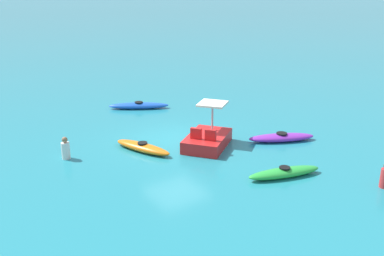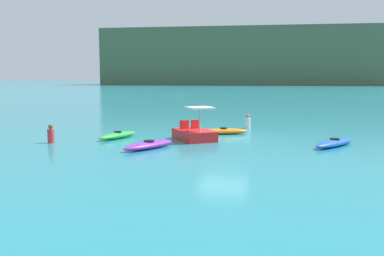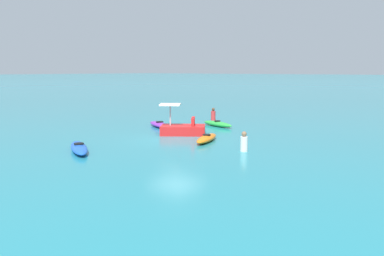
{
  "view_description": "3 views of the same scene",
  "coord_description": "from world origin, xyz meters",
  "px_view_note": "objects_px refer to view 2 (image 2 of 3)",
  "views": [
    {
      "loc": [
        -14.61,
        9.45,
        6.46
      ],
      "look_at": [
        -0.4,
        -0.56,
        0.56
      ],
      "focal_mm": 40.69,
      "sensor_mm": 36.0,
      "label": 1
    },
    {
      "loc": [
        3.41,
        -20.61,
        3.08
      ],
      "look_at": [
        -1.4,
        -0.86,
        0.62
      ],
      "focal_mm": 39.28,
      "sensor_mm": 36.0,
      "label": 2
    },
    {
      "loc": [
        16.21,
        14.0,
        3.52
      ],
      "look_at": [
        -0.79,
        0.41,
        0.51
      ],
      "focal_mm": 39.44,
      "sensor_mm": 36.0,
      "label": 3
    }
  ],
  "objects_px": {
    "person_near_shore": "(51,135)",
    "kayak_green": "(118,135)",
    "person_by_kayaks": "(248,122)",
    "pedal_boat_red": "(194,133)",
    "kayak_orange": "(224,131)",
    "kayak_blue": "(335,143)",
    "kayak_purple": "(149,145)"
  },
  "relations": [
    {
      "from": "person_by_kayaks",
      "to": "pedal_boat_red",
      "type": "bearing_deg",
      "value": -111.72
    },
    {
      "from": "kayak_orange",
      "to": "pedal_boat_red",
      "type": "bearing_deg",
      "value": -113.65
    },
    {
      "from": "person_near_shore",
      "to": "kayak_green",
      "type": "bearing_deg",
      "value": 40.49
    },
    {
      "from": "kayak_purple",
      "to": "person_near_shore",
      "type": "distance_m",
      "value": 5.05
    },
    {
      "from": "pedal_boat_red",
      "to": "kayak_orange",
      "type": "bearing_deg",
      "value": 66.35
    },
    {
      "from": "kayak_blue",
      "to": "pedal_boat_red",
      "type": "relative_size",
      "value": 1.08
    },
    {
      "from": "kayak_green",
      "to": "pedal_boat_red",
      "type": "relative_size",
      "value": 0.98
    },
    {
      "from": "kayak_purple",
      "to": "kayak_blue",
      "type": "bearing_deg",
      "value": 17.99
    },
    {
      "from": "pedal_boat_red",
      "to": "person_by_kayaks",
      "type": "relative_size",
      "value": 3.21
    },
    {
      "from": "pedal_boat_red",
      "to": "person_by_kayaks",
      "type": "height_order",
      "value": "pedal_boat_red"
    },
    {
      "from": "kayak_orange",
      "to": "kayak_green",
      "type": "bearing_deg",
      "value": -150.15
    },
    {
      "from": "kayak_orange",
      "to": "person_near_shore",
      "type": "height_order",
      "value": "person_near_shore"
    },
    {
      "from": "kayak_green",
      "to": "person_near_shore",
      "type": "relative_size",
      "value": 3.15
    },
    {
      "from": "kayak_blue",
      "to": "kayak_orange",
      "type": "relative_size",
      "value": 1.12
    },
    {
      "from": "kayak_purple",
      "to": "kayak_orange",
      "type": "relative_size",
      "value": 1.05
    },
    {
      "from": "kayak_blue",
      "to": "person_near_shore",
      "type": "relative_size",
      "value": 3.46
    },
    {
      "from": "kayak_purple",
      "to": "person_by_kayaks",
      "type": "xyz_separation_m",
      "value": [
        3.39,
        8.14,
        0.22
      ]
    },
    {
      "from": "kayak_orange",
      "to": "person_near_shore",
      "type": "distance_m",
      "value": 8.91
    },
    {
      "from": "person_near_shore",
      "to": "kayak_blue",
      "type": "bearing_deg",
      "value": 9.35
    },
    {
      "from": "kayak_purple",
      "to": "kayak_blue",
      "type": "relative_size",
      "value": 0.94
    },
    {
      "from": "pedal_boat_red",
      "to": "kayak_green",
      "type": "bearing_deg",
      "value": -174.01
    },
    {
      "from": "kayak_green",
      "to": "person_by_kayaks",
      "type": "xyz_separation_m",
      "value": [
        5.95,
        5.61,
        0.22
      ]
    },
    {
      "from": "kayak_orange",
      "to": "kayak_purple",
      "type": "bearing_deg",
      "value": -113.92
    },
    {
      "from": "kayak_blue",
      "to": "person_near_shore",
      "type": "distance_m",
      "value": 13.07
    },
    {
      "from": "kayak_blue",
      "to": "person_near_shore",
      "type": "height_order",
      "value": "person_near_shore"
    },
    {
      "from": "kayak_blue",
      "to": "pedal_boat_red",
      "type": "bearing_deg",
      "value": 176.66
    },
    {
      "from": "kayak_purple",
      "to": "pedal_boat_red",
      "type": "distance_m",
      "value": 3.23
    },
    {
      "from": "kayak_orange",
      "to": "kayak_blue",
      "type": "bearing_deg",
      "value": -27.14
    },
    {
      "from": "person_near_shore",
      "to": "kayak_orange",
      "type": "bearing_deg",
      "value": 33.69
    },
    {
      "from": "kayak_blue",
      "to": "person_by_kayaks",
      "type": "relative_size",
      "value": 3.46
    },
    {
      "from": "pedal_boat_red",
      "to": "person_by_kayaks",
      "type": "distance_m",
      "value": 5.6
    },
    {
      "from": "kayak_purple",
      "to": "pedal_boat_red",
      "type": "height_order",
      "value": "pedal_boat_red"
    }
  ]
}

